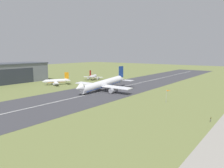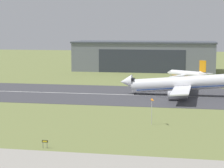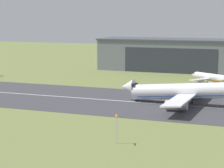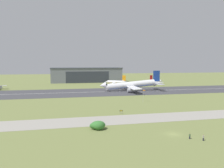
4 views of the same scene
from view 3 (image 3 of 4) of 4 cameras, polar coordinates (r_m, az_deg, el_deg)
ground_plane at (r=99.69m, az=-6.07°, el=-7.70°), size 702.29×702.29×0.00m
runway_strip at (r=146.18m, az=3.08°, el=-2.37°), size 462.29×47.13×0.06m
runway_centreline at (r=146.18m, az=3.08°, el=-2.35°), size 416.06×0.70×0.01m
hangar_building at (r=234.72m, az=8.30°, el=3.81°), size 80.52×26.82×16.83m
airplane_landing at (r=142.11m, az=10.46°, el=-0.96°), size 50.17×46.57×15.78m
airplane_parked_east at (r=189.29m, az=12.79°, el=0.85°), size 22.41×21.52×9.84m
windsock_pole at (r=96.23m, az=0.61°, el=-4.52°), size 1.29×2.30×6.82m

